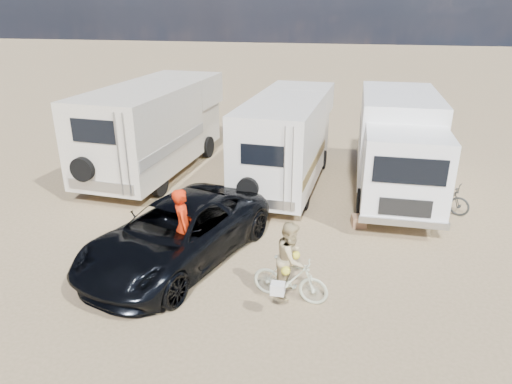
% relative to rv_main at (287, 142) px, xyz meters
% --- Properties ---
extents(ground, '(140.00, 140.00, 0.00)m').
position_rel_rv_main_xyz_m(ground, '(0.10, -7.33, -1.57)').
color(ground, '#9E845E').
rests_on(ground, ground).
extents(rv_main, '(2.80, 6.88, 3.14)m').
position_rel_rv_main_xyz_m(rv_main, '(0.00, 0.00, 0.00)').
color(rv_main, white).
rests_on(rv_main, ground).
extents(rv_left, '(3.30, 7.62, 3.32)m').
position_rel_rv_main_xyz_m(rv_left, '(-5.08, 0.36, 0.09)').
color(rv_left, '#EDECCB').
rests_on(rv_left, ground).
extents(box_truck, '(2.54, 6.98, 3.27)m').
position_rel_rv_main_xyz_m(box_truck, '(3.74, -0.30, 0.07)').
color(box_truck, white).
rests_on(box_truck, ground).
extents(dark_suv, '(4.19, 6.12, 1.56)m').
position_rel_rv_main_xyz_m(dark_suv, '(-1.93, -5.93, -0.79)').
color(dark_suv, black).
rests_on(dark_suv, ground).
extents(bike_man, '(1.96, 1.29, 0.97)m').
position_rel_rv_main_xyz_m(bike_man, '(-1.61, -6.25, -1.08)').
color(bike_man, '#EB4B02').
rests_on(bike_man, ground).
extents(bike_woman, '(1.77, 0.78, 1.03)m').
position_rel_rv_main_xyz_m(bike_woman, '(1.07, -7.02, -1.06)').
color(bike_woman, '#B5BEA1').
rests_on(bike_woman, ground).
extents(rider_man, '(0.69, 0.82, 1.93)m').
position_rel_rv_main_xyz_m(rider_man, '(-1.61, -6.25, -0.60)').
color(rider_man, red).
rests_on(rider_man, ground).
extents(rider_woman, '(0.78, 0.92, 1.69)m').
position_rel_rv_main_xyz_m(rider_woman, '(1.07, -7.02, -0.72)').
color(rider_woman, tan).
rests_on(rider_woman, ground).
extents(bike_parked, '(1.90, 1.36, 0.95)m').
position_rel_rv_main_xyz_m(bike_parked, '(5.05, -1.40, -1.09)').
color(bike_parked, '#252725').
rests_on(bike_parked, ground).
extents(cooler, '(0.57, 0.45, 0.42)m').
position_rel_rv_main_xyz_m(cooler, '(-2.74, -3.13, -1.36)').
color(cooler, '#1E4391').
rests_on(cooler, ground).
extents(crate, '(0.47, 0.47, 0.32)m').
position_rel_rv_main_xyz_m(crate, '(2.58, -3.02, -1.41)').
color(crate, '#936B4E').
rests_on(crate, ground).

